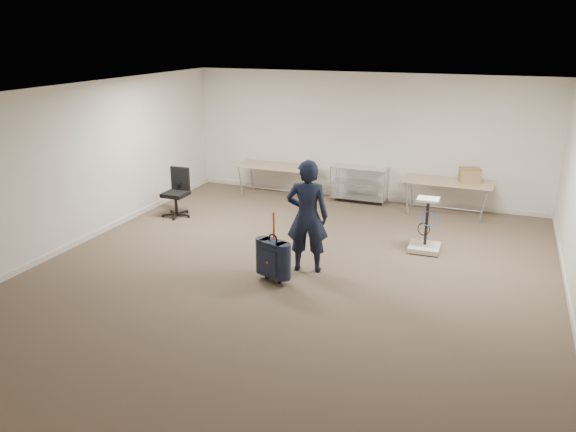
% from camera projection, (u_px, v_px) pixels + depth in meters
% --- Properties ---
extents(ground, '(9.00, 9.00, 0.00)m').
position_uv_depth(ground, '(291.00, 274.00, 8.83)').
color(ground, '#4D3D2F').
rests_on(ground, ground).
extents(room_shell, '(8.00, 9.00, 9.00)m').
position_uv_depth(room_shell, '(319.00, 242.00, 10.03)').
color(room_shell, white).
rests_on(room_shell, ground).
extents(folding_table_left, '(1.80, 0.75, 0.73)m').
position_uv_depth(folding_table_left, '(276.00, 167.00, 12.76)').
color(folding_table_left, '#9D7F60').
rests_on(folding_table_left, ground).
extents(folding_table_right, '(1.80, 0.75, 0.73)m').
position_uv_depth(folding_table_right, '(447.00, 183.00, 11.45)').
color(folding_table_right, '#9D7F60').
rests_on(folding_table_right, ground).
extents(wire_shelf, '(1.22, 0.47, 0.80)m').
position_uv_depth(wire_shelf, '(359.00, 183.00, 12.40)').
color(wire_shelf, silver).
rests_on(wire_shelf, ground).
extents(person, '(0.74, 0.56, 1.80)m').
position_uv_depth(person, '(307.00, 216.00, 8.69)').
color(person, black).
rests_on(person, ground).
extents(suitcase, '(0.46, 0.35, 1.10)m').
position_uv_depth(suitcase, '(273.00, 259.00, 8.44)').
color(suitcase, black).
rests_on(suitcase, ground).
extents(office_chair, '(0.60, 0.60, 0.99)m').
position_uv_depth(office_chair, '(177.00, 202.00, 11.51)').
color(office_chair, black).
rests_on(office_chair, ground).
extents(equipment_cart, '(0.53, 0.53, 0.95)m').
position_uv_depth(equipment_cart, '(425.00, 237.00, 9.67)').
color(equipment_cart, beige).
rests_on(equipment_cart, ground).
extents(cardboard_box, '(0.46, 0.40, 0.30)m').
position_uv_depth(cardboard_box, '(470.00, 175.00, 11.26)').
color(cardboard_box, '#A16F4B').
rests_on(cardboard_box, folding_table_right).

